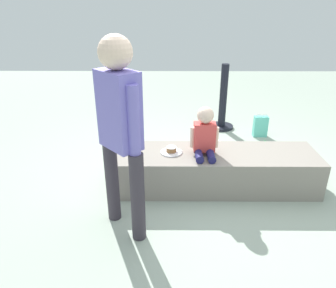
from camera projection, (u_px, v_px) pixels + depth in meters
ground_plane at (214, 186)px, 3.36m from camera, size 12.00×12.00×0.00m
concrete_ledge at (215, 170)px, 3.28m from camera, size 2.04×0.58×0.38m
child_seated at (205, 134)px, 3.09m from camera, size 0.28×0.32×0.48m
adult_standing at (120, 123)px, 2.36m from camera, size 0.36×0.37×1.59m
cake_plate at (171, 151)px, 3.20m from camera, size 0.22×0.22×0.07m
gift_bag at (260, 126)px, 4.53m from camera, size 0.19×0.10×0.33m
railing_post at (223, 106)px, 4.75m from camera, size 0.36×0.36×0.97m
water_bottle_near_gift at (264, 149)px, 4.00m from camera, size 0.07×0.07×0.19m
party_cup_red at (174, 149)px, 4.07m from camera, size 0.07×0.07×0.10m
cake_box_white at (214, 149)px, 4.04m from camera, size 0.38×0.42×0.13m
handbag_black_leather at (144, 156)px, 3.78m from camera, size 0.26×0.13×0.28m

